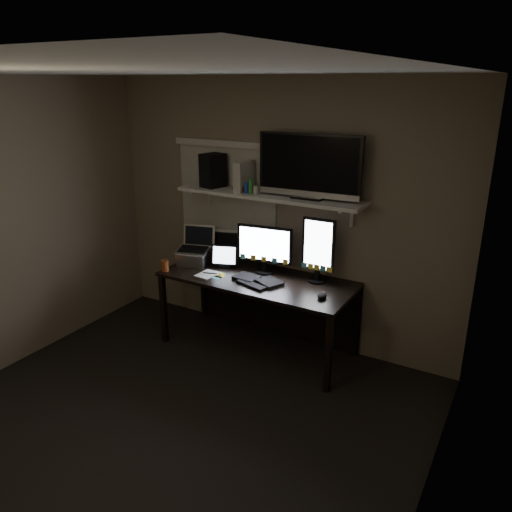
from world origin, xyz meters
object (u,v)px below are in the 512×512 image
Objects in this scene: keyboard at (258,280)px; tv at (309,167)px; monitor_landscape at (265,249)px; mouse at (322,296)px; speaker at (213,170)px; laptop at (193,247)px; cup at (165,266)px; tablet at (225,256)px; game_console at (244,176)px; desk at (264,291)px; monitor_portrait at (318,250)px.

keyboard is 0.51× the size of tv.
tv reaches higher than monitor_landscape.
monitor_landscape reaches higher than mouse.
speaker is at bearing 171.78° from keyboard.
laptop reaches higher than cup.
tablet is (-0.45, 0.15, 0.10)m from keyboard.
tablet is 0.58m from cup.
tablet reaches higher than mouse.
mouse is 1.12m from tablet.
keyboard is 1.70× the size of game_console.
mouse reaches higher than desk.
speaker is at bearing 177.80° from monitor_portrait.
desk is at bearing 6.27° from speaker.
tv is 0.66m from game_console.
tablet reaches higher than keyboard.
mouse is 1.62m from speaker.
tv is at bearing 56.01° from keyboard.
desk is at bearing -86.05° from monitor_landscape.
mouse is 0.45× the size of tablet.
monitor_landscape is 0.97m from cup.
mouse is at bearing -29.88° from tablet.
game_console is (-0.25, 0.07, 1.06)m from desk.
speaker is at bearing 155.80° from mouse.
monitor_landscape is 2.02× the size of tablet.
speaker reaches higher than monitor_portrait.
mouse is at bearing -51.33° from tv.
laptop is at bearing -172.37° from tv.
speaker reaches higher than desk.
keyboard is at bearing -8.80° from speaker.
keyboard is at bearing -21.92° from laptop.
tablet is at bearing -18.42° from speaker.
laptop is 1.15× the size of speaker.
laptop is (-0.33, -0.07, 0.07)m from tablet.
laptop is at bearing -104.50° from speaker.
monitor_portrait reaches higher than desk.
speaker reaches higher than cup.
tv is at bearing 1.97° from monitor_landscape.
laptop is (-1.24, -0.19, -0.12)m from monitor_portrait.
tablet is 2.50× the size of cup.
desk is 3.00× the size of monitor_portrait.
game_console is 0.87× the size of speaker.
speaker is (-0.21, 0.14, 0.79)m from tablet.
tablet is at bearing 159.93° from mouse.
tablet is at bearing -173.84° from monitor_portrait.
monitor_portrait is 0.96m from game_console.
game_console reaches higher than mouse.
monitor_portrait is at bearing 19.40° from cup.
mouse is at bearing -21.40° from laptop.
tablet is (-0.91, -0.12, -0.18)m from monitor_portrait.
monitor_portrait is 1.28m from speaker.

